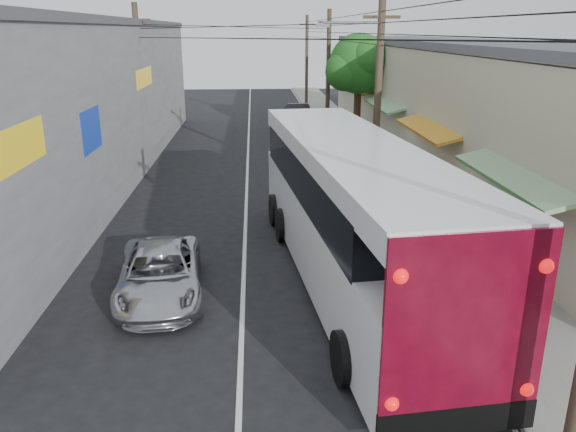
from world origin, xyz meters
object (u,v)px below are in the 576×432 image
(coach_bus, at_px, (351,210))
(parked_car_mid, at_px, (335,150))
(pedestrian_near, at_px, (369,170))
(jeepney, at_px, (160,273))
(pedestrian_far, at_px, (391,168))
(parked_suv, at_px, (339,186))
(parked_car_far, at_px, (299,114))

(coach_bus, height_order, parked_car_mid, coach_bus)
(pedestrian_near, bearing_deg, jeepney, 61.08)
(coach_bus, height_order, pedestrian_near, coach_bus)
(coach_bus, distance_m, pedestrian_far, 10.62)
(parked_suv, bearing_deg, pedestrian_far, 48.33)
(jeepney, xyz_separation_m, pedestrian_near, (7.57, 10.13, 0.21))
(coach_bus, relative_size, parked_car_mid, 3.16)
(coach_bus, height_order, parked_suv, coach_bus)
(pedestrian_far, bearing_deg, parked_car_mid, -58.16)
(pedestrian_near, bearing_deg, parked_suv, 59.20)
(parked_car_mid, relative_size, pedestrian_far, 3.15)
(coach_bus, relative_size, parked_car_far, 3.22)
(jeepney, distance_m, parked_suv, 10.08)
(pedestrian_far, bearing_deg, parked_suv, 51.97)
(coach_bus, bearing_deg, parked_suv, 77.84)
(parked_suv, relative_size, pedestrian_near, 3.36)
(pedestrian_far, bearing_deg, jeepney, 59.12)
(jeepney, relative_size, pedestrian_far, 3.34)
(coach_bus, bearing_deg, jeepney, -176.90)
(pedestrian_near, bearing_deg, parked_car_mid, -73.04)
(coach_bus, distance_m, jeepney, 5.40)
(jeepney, bearing_deg, parked_car_far, 72.22)
(parked_suv, xyz_separation_m, parked_car_far, (0.00, 20.77, -0.01))
(pedestrian_near, xyz_separation_m, pedestrian_far, (1.13, 0.62, -0.04))
(jeepney, bearing_deg, parked_car_mid, 59.78)
(parked_car_mid, xyz_separation_m, pedestrian_near, (0.80, -5.00, 0.11))
(jeepney, relative_size, parked_car_far, 1.08)
(coach_bus, bearing_deg, pedestrian_near, 69.65)
(jeepney, height_order, parked_suv, parked_suv)
(parked_car_far, xyz_separation_m, pedestrian_near, (1.60, -18.77, 0.14))
(coach_bus, relative_size, pedestrian_far, 9.96)
(coach_bus, bearing_deg, pedestrian_far, 64.57)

